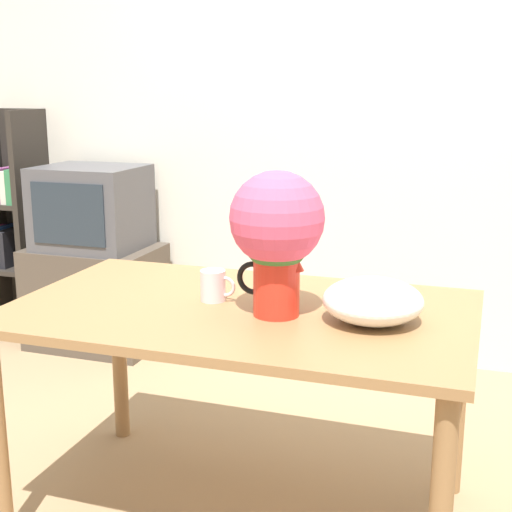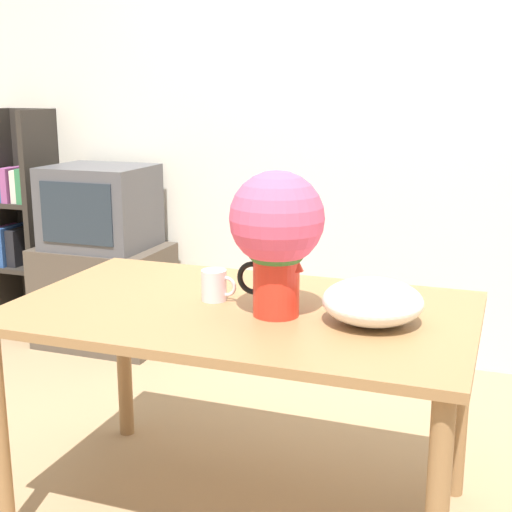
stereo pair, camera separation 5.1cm
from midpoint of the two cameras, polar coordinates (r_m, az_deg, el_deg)
name	(u,v)px [view 1 (the left image)]	position (r m, az deg, el deg)	size (l,w,h in m)	color
wall_back	(344,113)	(3.76, 6.68, 11.28)	(8.00, 0.05, 2.60)	silver
table	(241,334)	(2.31, -1.84, -6.26)	(1.47, 0.89, 0.75)	olive
flower_vase	(277,230)	(2.14, 0.99, 2.08)	(0.29, 0.29, 0.45)	red
coffee_mug	(214,286)	(2.34, -4.02, -2.38)	(0.12, 0.08, 0.10)	silver
white_bowl	(373,301)	(2.14, 8.65, -3.56)	(0.30, 0.30, 0.13)	white
tv_stand	(96,296)	(4.12, -12.99, -3.16)	(0.70, 0.49, 0.56)	#4C4238
tv_set	(91,207)	(4.01, -13.39, 3.80)	(0.55, 0.46, 0.45)	#4C4C51
bookshelf	(11,218)	(4.52, -19.30, 2.88)	(0.37, 0.34, 1.31)	#2D2823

